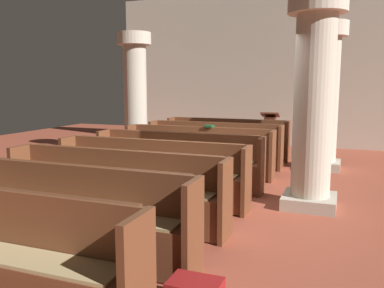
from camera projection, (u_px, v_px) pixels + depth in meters
The scene contains 14 objects.
ground_plane at pixel (213, 197), 6.54m from camera, with size 19.20×19.20×0.00m, color #9E4733.
back_wall at pixel (278, 69), 11.83m from camera, with size 10.00×0.16×4.50m, color beige.
pew_row_0 at pixel (227, 137), 10.04m from camera, with size 3.05×0.46×0.95m.
pew_row_1 at pixel (214, 142), 9.07m from camera, with size 3.05×0.46×0.95m.
pew_row_2 at pixel (198, 149), 8.10m from camera, with size 3.05×0.47×0.95m.
pew_row_3 at pixel (178, 158), 7.13m from camera, with size 3.05×0.46×0.95m.
pew_row_4 at pixel (151, 170), 6.16m from camera, with size 3.05×0.46×0.95m.
pew_row_5 at pixel (114, 186), 5.19m from camera, with size 3.05×0.47×0.95m.
pew_row_6 at pixel (60, 209), 4.22m from camera, with size 3.05×0.46×0.95m.
pillar_aisle_side at pixel (325, 94), 8.47m from camera, with size 0.84×0.84×3.08m.
pillar_far_side at pixel (135, 92), 10.16m from camera, with size 0.84×0.84×3.08m.
pillar_aisle_rear at pixel (314, 98), 5.76m from camera, with size 0.82×0.82×3.08m.
lectern at pixel (270, 136), 10.77m from camera, with size 0.48×0.45×1.08m.
hymn_book at pixel (209, 126), 8.15m from camera, with size 0.17×0.21×0.04m, color #194723.
Camera 1 is at (1.94, -6.05, 1.80)m, focal length 37.69 mm.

